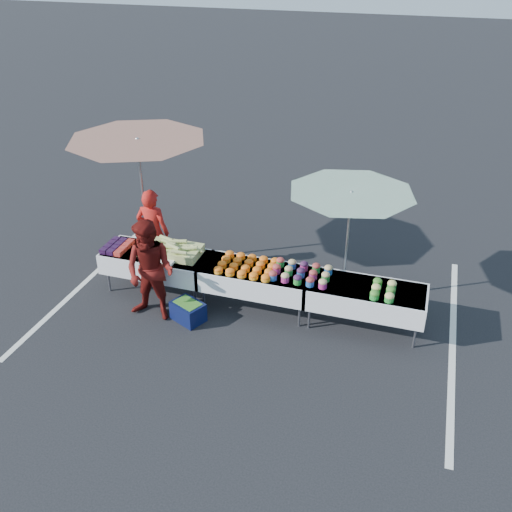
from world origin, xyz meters
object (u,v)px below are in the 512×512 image
(table_center, at_px, (256,278))
(table_right, at_px, (366,296))
(storage_bin, at_px, (188,311))
(table_left, at_px, (157,261))
(customer, at_px, (150,271))
(umbrella_left, at_px, (138,150))
(umbrella_right, at_px, (351,202))
(vendor, at_px, (153,232))

(table_center, distance_m, table_right, 1.80)
(table_center, xyz_separation_m, storage_bin, (-0.95, -0.67, -0.41))
(table_left, xyz_separation_m, storage_bin, (0.85, -0.67, -0.41))
(table_right, bearing_deg, table_left, 180.00)
(table_right, relative_size, customer, 1.07)
(umbrella_left, distance_m, umbrella_right, 3.77)
(table_left, relative_size, table_center, 1.00)
(customer, xyz_separation_m, umbrella_left, (-0.87, 1.55, 1.39))
(umbrella_left, height_order, storage_bin, umbrella_left)
(storage_bin, bearing_deg, table_left, 166.65)
(table_center, height_order, customer, customer)
(vendor, height_order, storage_bin, vendor)
(table_right, distance_m, umbrella_right, 1.50)
(customer, bearing_deg, umbrella_left, 122.70)
(umbrella_right, relative_size, storage_bin, 3.70)
(table_center, xyz_separation_m, umbrella_left, (-2.39, 0.80, 1.67))
(umbrella_left, bearing_deg, table_left, -53.65)
(vendor, height_order, umbrella_left, umbrella_left)
(table_left, distance_m, umbrella_right, 3.46)
(umbrella_right, bearing_deg, table_center, -155.43)
(table_center, bearing_deg, umbrella_left, 161.48)
(customer, distance_m, umbrella_left, 2.26)
(table_left, xyz_separation_m, vendor, (-0.32, 0.55, 0.24))
(customer, xyz_separation_m, umbrella_right, (2.87, 1.37, 1.00))
(table_right, height_order, vendor, vendor)
(vendor, bearing_deg, umbrella_left, -45.63)
(table_left, distance_m, vendor, 0.68)
(customer, bearing_deg, table_center, 29.66)
(storage_bin, bearing_deg, vendor, 158.79)
(umbrella_left, relative_size, storage_bin, 4.01)
(customer, relative_size, umbrella_left, 0.70)
(table_left, xyz_separation_m, table_right, (3.60, 0.00, 0.00))
(umbrella_left, relative_size, umbrella_right, 1.08)
(vendor, bearing_deg, storage_bin, 131.36)
(table_left, bearing_deg, umbrella_right, 11.11)
(table_center, relative_size, vendor, 1.12)
(vendor, bearing_deg, umbrella_right, 178.67)
(table_center, xyz_separation_m, vendor, (-2.12, 0.55, 0.24))
(table_center, bearing_deg, vendor, 165.47)
(table_left, relative_size, customer, 1.07)
(table_left, xyz_separation_m, umbrella_right, (3.16, 0.62, 1.29))
(table_right, relative_size, umbrella_right, 0.81)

